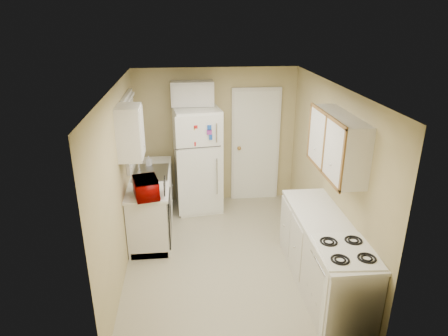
{
  "coord_description": "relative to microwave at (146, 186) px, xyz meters",
  "views": [
    {
      "loc": [
        -0.53,
        -4.83,
        3.25
      ],
      "look_at": [
        0.0,
        0.5,
        1.15
      ],
      "focal_mm": 32.0,
      "sensor_mm": 36.0,
      "label": 1
    }
  ],
  "objects": [
    {
      "name": "wall_back",
      "position": [
        1.09,
        1.72,
        0.15
      ],
      "size": [
        2.8,
        2.8,
        0.0
      ],
      "primitive_type": "plane",
      "color": "tan",
      "rests_on": "floor"
    },
    {
      "name": "floor",
      "position": [
        1.09,
        -0.18,
        -1.05
      ],
      "size": [
        3.8,
        3.8,
        0.0
      ],
      "primitive_type": "plane",
      "color": "beige",
      "rests_on": "ground"
    },
    {
      "name": "sink",
      "position": [
        -0.01,
        0.87,
        -0.19
      ],
      "size": [
        0.54,
        0.74,
        0.16
      ],
      "primitive_type": "cube",
      "color": "gray",
      "rests_on": "left_counter"
    },
    {
      "name": "upper_cabinet_left",
      "position": [
        -0.16,
        0.04,
        0.75
      ],
      "size": [
        0.3,
        0.45,
        0.7
      ],
      "primitive_type": "cube",
      "color": "silver",
      "rests_on": "wall_left"
    },
    {
      "name": "interior_door",
      "position": [
        1.79,
        1.68,
        -0.03
      ],
      "size": [
        0.86,
        0.06,
        2.08
      ],
      "primitive_type": "cube",
      "color": "white",
      "rests_on": "floor"
    },
    {
      "name": "window_blinds",
      "position": [
        -0.27,
        0.87,
        0.55
      ],
      "size": [
        0.1,
        0.98,
        1.08
      ],
      "primitive_type": "cube",
      "color": "silver",
      "rests_on": "wall_left"
    },
    {
      "name": "upper_cabinet_right",
      "position": [
        2.34,
        -0.68,
        0.75
      ],
      "size": [
        0.3,
        1.2,
        0.7
      ],
      "primitive_type": "cube",
      "color": "silver",
      "rests_on": "wall_right"
    },
    {
      "name": "soap_bottle",
      "position": [
        -0.06,
        1.18,
        -0.05
      ],
      "size": [
        0.1,
        0.1,
        0.17
      ],
      "primitive_type": "imported",
      "rotation": [
        0.0,
        0.0,
        -0.34
      ],
      "color": "white",
      "rests_on": "left_counter"
    },
    {
      "name": "stove",
      "position": [
        2.21,
        -1.56,
        -0.61
      ],
      "size": [
        0.63,
        0.75,
        0.87
      ],
      "primitive_type": "cube",
      "rotation": [
        0.0,
        0.0,
        -0.06
      ],
      "color": "white",
      "rests_on": "floor"
    },
    {
      "name": "microwave",
      "position": [
        0.0,
        0.0,
        0.0
      ],
      "size": [
        0.51,
        0.36,
        0.31
      ],
      "primitive_type": "imported",
      "rotation": [
        0.0,
        0.0,
        1.81
      ],
      "color": "#920200",
      "rests_on": "left_counter"
    },
    {
      "name": "cabinet_over_fridge",
      "position": [
        0.69,
        1.57,
        0.95
      ],
      "size": [
        0.7,
        0.3,
        0.4
      ],
      "primitive_type": "cube",
      "color": "silver",
      "rests_on": "wall_back"
    },
    {
      "name": "wall_front",
      "position": [
        1.09,
        -2.08,
        0.15
      ],
      "size": [
        2.8,
        2.8,
        0.0
      ],
      "primitive_type": "plane",
      "color": "tan",
      "rests_on": "floor"
    },
    {
      "name": "dishwasher",
      "position": [
        0.28,
        0.12,
        -0.56
      ],
      "size": [
        0.03,
        0.58,
        0.72
      ],
      "primitive_type": "cube",
      "color": "black",
      "rests_on": "floor"
    },
    {
      "name": "right_counter",
      "position": [
        2.19,
        -0.98,
        -0.6
      ],
      "size": [
        0.6,
        2.0,
        0.9
      ],
      "primitive_type": "cube",
      "color": "silver",
      "rests_on": "floor"
    },
    {
      "name": "wall_left",
      "position": [
        -0.31,
        -0.18,
        0.15
      ],
      "size": [
        3.8,
        3.8,
        0.0
      ],
      "primitive_type": "plane",
      "color": "tan",
      "rests_on": "floor"
    },
    {
      "name": "ceiling",
      "position": [
        1.09,
        -0.18,
        1.35
      ],
      "size": [
        3.8,
        3.8,
        0.0
      ],
      "primitive_type": "plane",
      "color": "white",
      "rests_on": "floor"
    },
    {
      "name": "left_counter",
      "position": [
        -0.01,
        0.72,
        -0.6
      ],
      "size": [
        0.6,
        1.8,
        0.9
      ],
      "primitive_type": "cube",
      "color": "silver",
      "rests_on": "floor"
    },
    {
      "name": "wall_right",
      "position": [
        2.49,
        -0.18,
        0.15
      ],
      "size": [
        3.8,
        3.8,
        0.0
      ],
      "primitive_type": "plane",
      "color": "tan",
      "rests_on": "floor"
    },
    {
      "name": "refrigerator",
      "position": [
        0.75,
        1.4,
        -0.15
      ],
      "size": [
        0.83,
        0.81,
        1.79
      ],
      "primitive_type": "cube",
      "rotation": [
        0.0,
        0.0,
        0.13
      ],
      "color": "white",
      "rests_on": "floor"
    }
  ]
}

